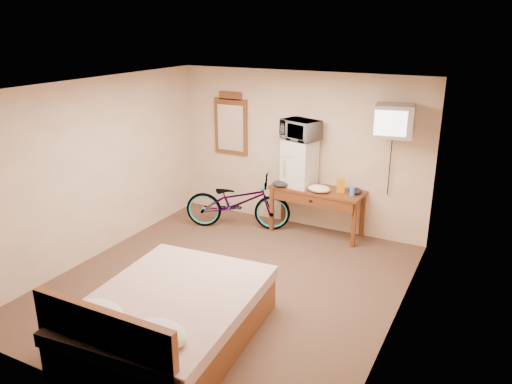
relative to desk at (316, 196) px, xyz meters
The scene contains 13 objects.
room 2.14m from the desk, 102.34° to the right, with size 4.60×4.64×2.50m.
desk is the anchor object (origin of this frame).
mini_fridge 0.58m from the desk, behind, with size 0.51×0.49×0.74m.
microwave 1.05m from the desk, behind, with size 0.56×0.38×0.31m, color silver.
snack_bag 0.44m from the desk, ahead, with size 0.11×0.07×0.23m, color orange.
blue_cup 0.60m from the desk, ahead, with size 0.08×0.08×0.14m, color #4382E4.
cloth_cream 0.21m from the desk, 52.41° to the right, with size 0.34×0.26×0.11m, color white.
cloth_dark_a 0.59m from the desk, 164.33° to the right, with size 0.26×0.19×0.10m, color black.
cloth_dark_b 0.61m from the desk, ahead, with size 0.21×0.17×0.10m, color black.
crt_television 1.67m from the desk, ahead, with size 0.58×0.63×0.45m.
wall_mirror 1.93m from the desk, behind, with size 0.62×0.04×1.05m.
bicycle 1.27m from the desk, 165.11° to the right, with size 0.59×1.70×0.89m, color black.
bed 3.40m from the desk, 95.83° to the right, with size 1.75×2.22×0.90m.
Camera 1 is at (2.95, -4.91, 3.20)m, focal length 35.00 mm.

